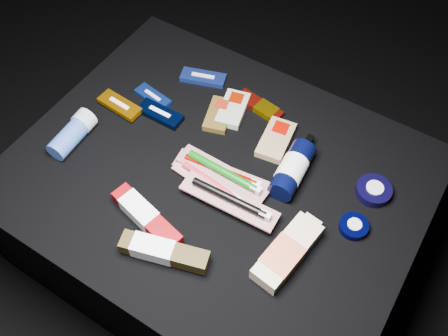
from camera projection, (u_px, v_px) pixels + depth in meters
The scene contains 21 objects.
ground at pixel (218, 244), 1.55m from camera, with size 3.00×3.00×0.00m, color black.
cloth_table at pixel (218, 213), 1.39m from camera, with size 0.98×0.78×0.40m, color black.
luna_bar_0 at pixel (203, 78), 1.40m from camera, with size 0.13×0.08×0.02m.
luna_bar_1 at pixel (153, 97), 1.35m from camera, with size 0.11×0.06×0.01m.
luna_bar_2 at pixel (160, 114), 1.31m from camera, with size 0.12×0.05×0.02m.
luna_bar_3 at pixel (120, 105), 1.33m from camera, with size 0.13×0.05×0.02m.
clif_bar_0 at pixel (219, 113), 1.32m from camera, with size 0.09×0.13×0.02m.
clif_bar_1 at pixel (233, 108), 1.33m from camera, with size 0.09×0.13×0.02m.
clif_bar_2 at pixel (277, 138), 1.27m from camera, with size 0.09×0.14×0.02m.
power_bar at pixel (262, 107), 1.33m from camera, with size 0.14×0.06×0.02m.
lotion_bottle at pixel (292, 170), 1.19m from camera, with size 0.07×0.20×0.06m.
cream_tin_upper at pixel (374, 190), 1.18m from camera, with size 0.08×0.08×0.03m.
cream_tin_lower at pixel (354, 226), 1.13m from camera, with size 0.07×0.07×0.02m.
bodywash_bottle at pixel (286, 253), 1.08m from camera, with size 0.09×0.20×0.04m.
deodorant_stick at pixel (73, 134), 1.26m from camera, with size 0.06×0.14×0.06m.
toothbrush_pack_0 at pixel (222, 173), 1.21m from camera, with size 0.24×0.08×0.03m.
toothbrush_pack_1 at pixel (210, 183), 1.19m from camera, with size 0.21×0.07×0.02m.
toothbrush_pack_2 at pixel (224, 174), 1.19m from camera, with size 0.24×0.06×0.03m.
toothbrush_pack_3 at pixel (230, 200), 1.14m from camera, with size 0.24×0.07×0.03m.
toothpaste_carton_red at pixel (144, 216), 1.13m from camera, with size 0.20×0.09×0.04m.
toothpaste_carton_green at pixel (161, 251), 1.08m from camera, with size 0.20×0.10×0.04m.
Camera 1 is at (0.38, -0.57, 1.41)m, focal length 40.00 mm.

